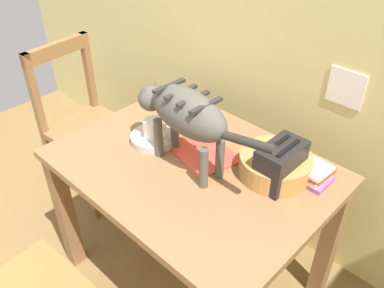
# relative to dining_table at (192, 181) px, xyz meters

# --- Properties ---
(wall_rear) EXTENTS (4.42, 0.11, 2.50)m
(wall_rear) POSITION_rel_dining_table_xyz_m (-0.06, 0.63, 0.61)
(wall_rear) COLOR #DDD081
(wall_rear) RESTS_ON ground_plane
(dining_table) EXTENTS (1.12, 0.83, 0.73)m
(dining_table) POSITION_rel_dining_table_xyz_m (0.00, 0.00, 0.00)
(dining_table) COLOR brown
(dining_table) RESTS_ON ground_plane
(cat) EXTENTS (0.69, 0.18, 0.35)m
(cat) POSITION_rel_dining_table_xyz_m (-0.02, -0.02, 0.34)
(cat) COLOR #4E4A44
(cat) RESTS_ON dining_table
(saucer_bowl) EXTENTS (0.20, 0.20, 0.03)m
(saucer_bowl) POSITION_rel_dining_table_xyz_m (-0.23, -0.00, 0.11)
(saucer_bowl) COLOR #BBABAD
(saucer_bowl) RESTS_ON dining_table
(coffee_mug) EXTENTS (0.13, 0.09, 0.08)m
(coffee_mug) POSITION_rel_dining_table_xyz_m (-0.23, -0.00, 0.17)
(coffee_mug) COLOR white
(coffee_mug) RESTS_ON saucer_bowl
(magazine) EXTENTS (0.33, 0.28, 0.01)m
(magazine) POSITION_rel_dining_table_xyz_m (-0.02, 0.09, 0.10)
(magazine) COLOR #E24136
(magazine) RESTS_ON dining_table
(book_stack) EXTENTS (0.19, 0.14, 0.07)m
(book_stack) POSITION_rel_dining_table_xyz_m (0.39, 0.25, 0.13)
(book_stack) COLOR #8F5195
(book_stack) RESTS_ON dining_table
(wicker_basket) EXTENTS (0.29, 0.29, 0.09)m
(wicker_basket) POSITION_rel_dining_table_xyz_m (0.28, 0.18, 0.14)
(wicker_basket) COLOR #B27B42
(wicker_basket) RESTS_ON dining_table
(toaster) EXTENTS (0.12, 0.20, 0.18)m
(toaster) POSITION_rel_dining_table_xyz_m (0.32, 0.15, 0.18)
(toaster) COLOR black
(toaster) RESTS_ON dining_table
(wooden_chair_far) EXTENTS (0.46, 0.46, 0.94)m
(wooden_chair_far) POSITION_rel_dining_table_xyz_m (-0.94, 0.07, -0.18)
(wooden_chair_far) COLOR brown
(wooden_chair_far) RESTS_ON ground_plane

